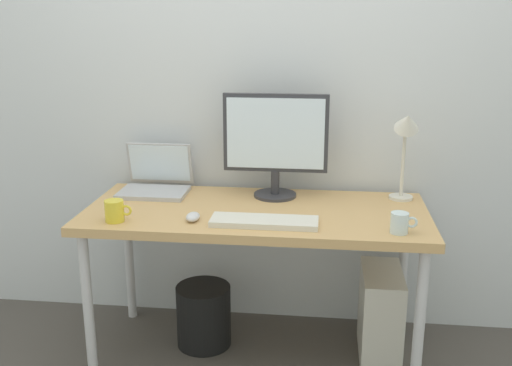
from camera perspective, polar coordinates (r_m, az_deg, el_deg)
The scene contains 12 objects.
ground_plane at distance 2.91m, azimuth 0.00°, elevation -16.03°, with size 6.00×6.00×0.00m, color #4C4742.
back_wall at distance 2.87m, azimuth 0.94°, elevation 11.12°, with size 4.40×0.04×2.60m, color silver.
desk at distance 2.62m, azimuth 0.00°, elevation -3.81°, with size 1.51×0.67×0.71m.
monitor at distance 2.72m, azimuth 1.90°, elevation 4.19°, with size 0.48×0.20×0.48m.
laptop at distance 2.89m, azimuth -9.64°, elevation 0.30°, with size 0.32×0.27×0.23m.
desk_lamp at distance 2.73m, azimuth 14.31°, elevation 4.46°, with size 0.11×0.16×0.43m.
keyboard at distance 2.41m, azimuth 0.80°, elevation -3.75°, with size 0.44×0.14×0.02m, color silver.
mouse at distance 2.47m, azimuth -6.13°, elevation -3.27°, with size 0.06×0.09×0.03m, color silver.
coffee_mug at distance 2.51m, azimuth -13.51°, elevation -2.64°, with size 0.11×0.08×0.09m.
glass_cup at distance 2.38m, azimuth 13.76°, elevation -3.77°, with size 0.11×0.07×0.08m.
computer_tower at distance 2.85m, azimuth 11.94°, elevation -12.30°, with size 0.18×0.36×0.42m, color silver.
wastebasket at distance 2.91m, azimuth -5.08°, elevation -12.65°, with size 0.26×0.26×0.30m, color black.
Camera 1 is at (0.29, -2.45, 1.53)m, focal length 41.33 mm.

